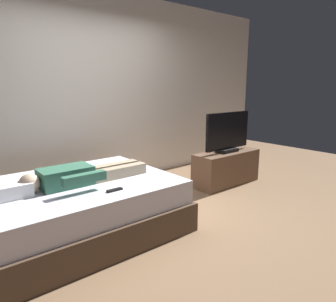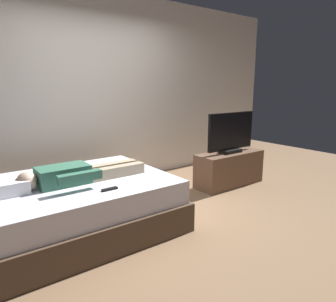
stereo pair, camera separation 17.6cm
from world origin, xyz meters
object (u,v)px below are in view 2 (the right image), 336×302
bed (74,207)px  person (77,174)px  remote (110,189)px  tv (231,133)px  tv_stand (229,169)px

bed → person: person is taller
remote → tv: bearing=14.0°
bed → tv: size_ratio=2.23×
tv_stand → bed: bearing=-178.2°
remote → tv_stand: size_ratio=0.14×
person → tv: tv is taller
remote → tv_stand: 2.32m
tv_stand → remote: bearing=-166.0°
tv_stand → tv: (-0.00, -0.00, 0.53)m
bed → person: (0.03, -0.07, 0.36)m
bed → tv: (2.41, 0.08, 0.52)m
tv → tv_stand: bearing=14.0°
tv_stand → tv: bearing=-166.0°
person → tv_stand: (2.38, 0.15, -0.37)m
person → tv: (2.38, 0.15, 0.16)m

